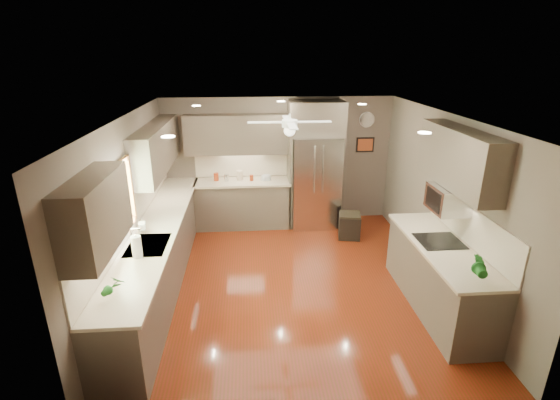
{
  "coord_description": "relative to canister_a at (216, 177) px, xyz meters",
  "views": [
    {
      "loc": [
        -0.58,
        -5.38,
        3.31
      ],
      "look_at": [
        -0.11,
        0.6,
        1.11
      ],
      "focal_mm": 26.0,
      "sensor_mm": 36.0,
      "label": 1
    }
  ],
  "objects": [
    {
      "name": "soap_bottle",
      "position": [
        -0.85,
        -2.33,
        0.03
      ],
      "size": [
        0.11,
        0.12,
        0.21
      ],
      "primitive_type": "imported",
      "rotation": [
        0.0,
        0.0,
        0.24
      ],
      "color": "white",
      "rests_on": "left_run"
    },
    {
      "name": "uppers",
      "position": [
        0.49,
        -1.53,
        0.85
      ],
      "size": [
        4.5,
        4.7,
        0.95
      ],
      "color": "#4F453A",
      "rests_on": "wall_left"
    },
    {
      "name": "wall_front",
      "position": [
        1.23,
        -4.74,
        0.23
      ],
      "size": [
        4.5,
        0.0,
        4.5
      ],
      "primitive_type": "plane",
      "rotation": [
        -1.57,
        0.0,
        0.0
      ],
      "color": "#63574B",
      "rests_on": "ground"
    },
    {
      "name": "framed_print",
      "position": [
        2.98,
        0.24,
        0.53
      ],
      "size": [
        0.36,
        0.03,
        0.3
      ],
      "color": "black",
      "rests_on": "wall_back"
    },
    {
      "name": "wall_clock",
      "position": [
        2.98,
        0.25,
        1.03
      ],
      "size": [
        0.3,
        0.03,
        0.3
      ],
      "color": "white",
      "rests_on": "wall_back"
    },
    {
      "name": "bowl",
      "position": [
        0.97,
        -0.07,
        -0.05
      ],
      "size": [
        0.26,
        0.26,
        0.05
      ],
      "primitive_type": "imported",
      "rotation": [
        0.0,
        0.0,
        0.26
      ],
      "color": "#C4AD93",
      "rests_on": "back_run"
    },
    {
      "name": "wall_left",
      "position": [
        -1.02,
        -2.24,
        0.23
      ],
      "size": [
        0.0,
        5.0,
        5.0
      ],
      "primitive_type": "plane",
      "rotation": [
        1.57,
        0.0,
        1.57
      ],
      "color": "#63574B",
      "rests_on": "ground"
    },
    {
      "name": "floor",
      "position": [
        1.23,
        -2.24,
        -1.02
      ],
      "size": [
        5.0,
        5.0,
        0.0
      ],
      "primitive_type": "plane",
      "color": "#52210A",
      "rests_on": "ground"
    },
    {
      "name": "recessed_lights",
      "position": [
        1.19,
        -1.84,
        1.47
      ],
      "size": [
        2.84,
        3.14,
        0.01
      ],
      "color": "white",
      "rests_on": "ceiling"
    },
    {
      "name": "canister_d",
      "position": [
        0.69,
        -0.05,
        -0.02
      ],
      "size": [
        0.08,
        0.08,
        0.11
      ],
      "primitive_type": "cylinder",
      "rotation": [
        0.0,
        0.0,
        0.09
      ],
      "color": "maroon",
      "rests_on": "back_run"
    },
    {
      "name": "potted_plant_left",
      "position": [
        -0.74,
        -3.97,
        0.08
      ],
      "size": [
        0.19,
        0.16,
        0.32
      ],
      "primitive_type": "imported",
      "rotation": [
        0.0,
        0.0,
        -0.34
      ],
      "color": "#1B5E1C",
      "rests_on": "left_run"
    },
    {
      "name": "wall_right",
      "position": [
        3.48,
        -2.24,
        0.23
      ],
      "size": [
        0.0,
        5.0,
        5.0
      ],
      "primitive_type": "plane",
      "rotation": [
        1.57,
        0.0,
        -1.57
      ],
      "color": "#63574B",
      "rests_on": "ground"
    },
    {
      "name": "ceiling",
      "position": [
        1.23,
        -2.24,
        1.48
      ],
      "size": [
        5.0,
        5.0,
        0.0
      ],
      "primitive_type": "plane",
      "rotation": [
        3.14,
        0.0,
        0.0
      ],
      "color": "white",
      "rests_on": "ground"
    },
    {
      "name": "back_run",
      "position": [
        0.51,
        -0.03,
        -0.54
      ],
      "size": [
        1.85,
        0.65,
        1.45
      ],
      "color": "#4F453A",
      "rests_on": "ground"
    },
    {
      "name": "paper_towel",
      "position": [
        -0.74,
        -3.07,
        0.06
      ],
      "size": [
        0.12,
        0.12,
        0.3
      ],
      "color": "white",
      "rests_on": "left_run"
    },
    {
      "name": "right_run",
      "position": [
        3.16,
        -3.04,
        -0.54
      ],
      "size": [
        0.7,
        2.2,
        1.45
      ],
      "color": "#4F453A",
      "rests_on": "ground"
    },
    {
      "name": "canister_a",
      "position": [
        0.0,
        0.0,
        0.0
      ],
      "size": [
        0.12,
        0.12,
        0.15
      ],
      "primitive_type": "cylinder",
      "rotation": [
        0.0,
        0.0,
        -0.31
      ],
      "color": "maroon",
      "rests_on": "back_run"
    },
    {
      "name": "refrigerator",
      "position": [
        1.93,
        -0.08,
        0.17
      ],
      "size": [
        1.06,
        0.75,
        2.45
      ],
      "color": "silver",
      "rests_on": "ground"
    },
    {
      "name": "canister_b",
      "position": [
        0.2,
        -0.04,
        -0.01
      ],
      "size": [
        0.09,
        0.09,
        0.14
      ],
      "primitive_type": "cylinder",
      "rotation": [
        0.0,
        0.0,
        -0.02
      ],
      "color": "silver",
      "rests_on": "back_run"
    },
    {
      "name": "ceiling_fan",
      "position": [
        1.23,
        -1.94,
        1.31
      ],
      "size": [
        1.18,
        1.18,
        0.32
      ],
      "color": "white",
      "rests_on": "ceiling"
    },
    {
      "name": "sink",
      "position": [
        -0.7,
        -2.74,
        -0.11
      ],
      "size": [
        0.5,
        0.7,
        0.32
      ],
      "color": "silver",
      "rests_on": "left_run"
    },
    {
      "name": "stool",
      "position": [
        2.49,
        -0.76,
        -0.78
      ],
      "size": [
        0.46,
        0.46,
        0.47
      ],
      "color": "black",
      "rests_on": "ground"
    },
    {
      "name": "window",
      "position": [
        -0.99,
        -2.74,
        0.53
      ],
      "size": [
        0.05,
        1.12,
        0.92
      ],
      "color": "#BFF2B2",
      "rests_on": "wall_left"
    },
    {
      "name": "potted_plant_right",
      "position": [
        3.12,
        -3.92,
        0.09
      ],
      "size": [
        0.22,
        0.19,
        0.35
      ],
      "primitive_type": "imported",
      "rotation": [
        0.0,
        0.0,
        -0.2
      ],
      "color": "#1B5E1C",
      "rests_on": "right_run"
    },
    {
      "name": "wall_back",
      "position": [
        1.23,
        0.26,
        0.23
      ],
      "size": [
        4.5,
        0.0,
        4.5
      ],
      "primitive_type": "plane",
      "rotation": [
        1.57,
        0.0,
        0.0
      ],
      "color": "#63574B",
      "rests_on": "ground"
    },
    {
      "name": "canister_c",
      "position": [
        0.45,
        0.02,
        0.01
      ],
      "size": [
        0.13,
        0.13,
        0.19
      ],
      "primitive_type": "cylinder",
      "rotation": [
        0.0,
        0.0,
        -0.1
      ],
      "color": "#C4AD93",
      "rests_on": "back_run"
    },
    {
      "name": "left_run",
      "position": [
        -0.72,
        -2.09,
        -0.54
      ],
      "size": [
        0.65,
        4.7,
        1.45
      ],
      "color": "#4F453A",
      "rests_on": "ground"
    },
    {
      "name": "microwave",
      "position": [
        3.26,
        -2.79,
        0.46
      ],
      "size": [
        0.43,
        0.55,
        0.34
      ],
      "color": "silver",
      "rests_on": "wall_right"
    }
  ]
}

